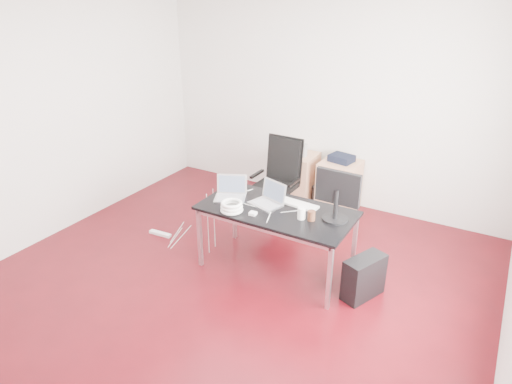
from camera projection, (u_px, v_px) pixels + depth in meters
The scene contains 18 objects.
room_shell at pixel (229, 159), 4.15m from camera, with size 5.00×5.00×5.00m.
desk at pixel (277, 214), 4.74m from camera, with size 1.60×0.80×0.73m.
office_chair at pixel (278, 177), 5.84m from camera, with size 0.49×0.51×1.08m.
filing_cabinet_left at pixel (297, 177), 6.49m from camera, with size 0.50×0.50×0.70m, color tan.
filing_cabinet_right at pixel (339, 186), 6.20m from camera, with size 0.50×0.50×0.70m, color tan.
pc_tower at pixel (364, 277), 4.49m from camera, with size 0.20×0.45×0.44m, color black.
wastebasket at pixel (320, 196), 6.43m from camera, with size 0.24×0.24×0.28m, color black.
power_strip at pixel (160, 234), 5.69m from camera, with size 0.30×0.06×0.04m, color white.
laptop_left at pixel (230, 193), 4.96m from camera, with size 0.41×0.37×0.23m.
laptop_right at pixel (269, 199), 4.82m from camera, with size 0.39×0.34×0.23m.
monitor at pixel (337, 193), 4.41m from camera, with size 0.45×0.26×0.51m.
keyboard at pixel (298, 204), 4.81m from camera, with size 0.44×0.14×0.02m, color white.
cup_white at pixel (302, 213), 4.51m from camera, with size 0.08×0.08×0.12m, color white.
cup_brown at pixel (311, 216), 4.48m from camera, with size 0.08×0.08×0.10m, color #4E2B1B.
cable_coil at pixel (232, 207), 4.66m from camera, with size 0.24×0.24×0.11m.
power_adapter at pixel (253, 213), 4.60m from camera, with size 0.07×0.07×0.03m, color white.
speaker at pixel (303, 150), 6.23m from camera, with size 0.09×0.08×0.18m, color #9E9E9E.
navy_garment at pixel (342, 158), 6.06m from camera, with size 0.30×0.24×0.09m, color black.
Camera 1 is at (2.21, -3.25, 2.85)m, focal length 32.00 mm.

